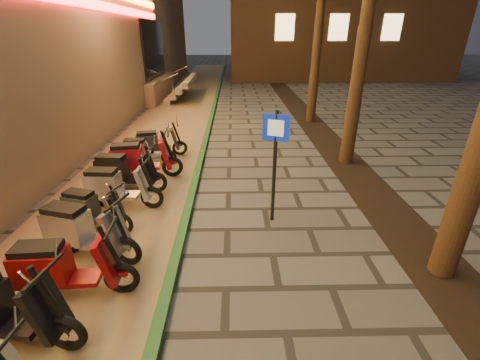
{
  "coord_description": "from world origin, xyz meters",
  "views": [
    {
      "loc": [
        0.14,
        -2.18,
        3.66
      ],
      "look_at": [
        0.25,
        3.15,
        1.2
      ],
      "focal_mm": 24.0,
      "sensor_mm": 36.0,
      "label": 1
    }
  ],
  "objects_px": {
    "scooter_6": "(62,268)",
    "scooter_10": "(123,171)",
    "scooter_8": "(91,208)",
    "pedestrian_sign": "(275,153)",
    "scooter_7": "(81,230)",
    "scooter_9": "(115,186)",
    "scooter_11": "(138,159)",
    "scooter_12": "(143,151)",
    "scooter_13": "(156,143)"
  },
  "relations": [
    {
      "from": "scooter_11",
      "to": "scooter_13",
      "type": "distance_m",
      "value": 1.7
    },
    {
      "from": "scooter_11",
      "to": "scooter_13",
      "type": "xyz_separation_m",
      "value": [
        0.08,
        1.69,
        -0.09
      ]
    },
    {
      "from": "pedestrian_sign",
      "to": "scooter_6",
      "type": "xyz_separation_m",
      "value": [
        -3.34,
        -2.11,
        -1.0
      ]
    },
    {
      "from": "scooter_11",
      "to": "scooter_10",
      "type": "bearing_deg",
      "value": -112.15
    },
    {
      "from": "pedestrian_sign",
      "to": "scooter_7",
      "type": "xyz_separation_m",
      "value": [
        -3.46,
        -1.16,
        -0.98
      ]
    },
    {
      "from": "scooter_10",
      "to": "scooter_13",
      "type": "relative_size",
      "value": 1.11
    },
    {
      "from": "scooter_6",
      "to": "scooter_9",
      "type": "distance_m",
      "value": 2.74
    },
    {
      "from": "pedestrian_sign",
      "to": "scooter_11",
      "type": "bearing_deg",
      "value": 167.5
    },
    {
      "from": "scooter_12",
      "to": "pedestrian_sign",
      "type": "bearing_deg",
      "value": -45.99
    },
    {
      "from": "scooter_8",
      "to": "scooter_10",
      "type": "bearing_deg",
      "value": 102.64
    },
    {
      "from": "scooter_6",
      "to": "scooter_11",
      "type": "height_order",
      "value": "scooter_11"
    },
    {
      "from": "scooter_9",
      "to": "scooter_12",
      "type": "distance_m",
      "value": 2.55
    },
    {
      "from": "scooter_12",
      "to": "scooter_8",
      "type": "bearing_deg",
      "value": -96.81
    },
    {
      "from": "scooter_9",
      "to": "scooter_10",
      "type": "xyz_separation_m",
      "value": [
        -0.09,
        0.85,
        0.01
      ]
    },
    {
      "from": "pedestrian_sign",
      "to": "scooter_10",
      "type": "xyz_separation_m",
      "value": [
        -3.55,
        1.49,
        -1.0
      ]
    },
    {
      "from": "pedestrian_sign",
      "to": "scooter_6",
      "type": "bearing_deg",
      "value": -126.93
    },
    {
      "from": "scooter_6",
      "to": "scooter_13",
      "type": "xyz_separation_m",
      "value": [
        0.05,
        6.01,
        -0.05
      ]
    },
    {
      "from": "scooter_9",
      "to": "scooter_10",
      "type": "relative_size",
      "value": 0.98
    },
    {
      "from": "scooter_8",
      "to": "scooter_13",
      "type": "distance_m",
      "value": 4.16
    },
    {
      "from": "scooter_6",
      "to": "scooter_8",
      "type": "distance_m",
      "value": 1.91
    },
    {
      "from": "pedestrian_sign",
      "to": "scooter_9",
      "type": "distance_m",
      "value": 3.67
    },
    {
      "from": "pedestrian_sign",
      "to": "scooter_7",
      "type": "bearing_deg",
      "value": -140.72
    },
    {
      "from": "scooter_9",
      "to": "scooter_13",
      "type": "bearing_deg",
      "value": 91.25
    },
    {
      "from": "scooter_10",
      "to": "scooter_11",
      "type": "xyz_separation_m",
      "value": [
        0.18,
        0.73,
        0.04
      ]
    },
    {
      "from": "scooter_9",
      "to": "scooter_7",
      "type": "bearing_deg",
      "value": -85.16
    },
    {
      "from": "scooter_7",
      "to": "scooter_8",
      "type": "xyz_separation_m",
      "value": [
        -0.23,
        0.92,
        -0.1
      ]
    },
    {
      "from": "scooter_8",
      "to": "scooter_11",
      "type": "height_order",
      "value": "scooter_11"
    },
    {
      "from": "scooter_6",
      "to": "scooter_12",
      "type": "relative_size",
      "value": 1.14
    },
    {
      "from": "scooter_8",
      "to": "scooter_12",
      "type": "relative_size",
      "value": 0.96
    },
    {
      "from": "pedestrian_sign",
      "to": "scooter_8",
      "type": "bearing_deg",
      "value": -155.58
    },
    {
      "from": "scooter_8",
      "to": "scooter_9",
      "type": "xyz_separation_m",
      "value": [
        0.21,
        0.87,
        0.07
      ]
    },
    {
      "from": "scooter_6",
      "to": "scooter_13",
      "type": "height_order",
      "value": "scooter_6"
    },
    {
      "from": "scooter_9",
      "to": "scooter_12",
      "type": "relative_size",
      "value": 1.12
    },
    {
      "from": "scooter_6",
      "to": "scooter_8",
      "type": "bearing_deg",
      "value": 96.87
    },
    {
      "from": "scooter_8",
      "to": "scooter_13",
      "type": "xyz_separation_m",
      "value": [
        0.4,
        4.14,
        0.03
      ]
    },
    {
      "from": "scooter_8",
      "to": "scooter_6",
      "type": "bearing_deg",
      "value": -62.68
    },
    {
      "from": "pedestrian_sign",
      "to": "scooter_8",
      "type": "height_order",
      "value": "pedestrian_sign"
    },
    {
      "from": "scooter_13",
      "to": "scooter_7",
      "type": "bearing_deg",
      "value": -102.97
    },
    {
      "from": "scooter_13",
      "to": "scooter_10",
      "type": "bearing_deg",
      "value": -107.37
    },
    {
      "from": "scooter_6",
      "to": "scooter_10",
      "type": "xyz_separation_m",
      "value": [
        -0.22,
        3.59,
        0.0
      ]
    },
    {
      "from": "scooter_7",
      "to": "pedestrian_sign",
      "type": "bearing_deg",
      "value": 34.79
    },
    {
      "from": "pedestrian_sign",
      "to": "scooter_9",
      "type": "height_order",
      "value": "pedestrian_sign"
    },
    {
      "from": "scooter_8",
      "to": "scooter_13",
      "type": "height_order",
      "value": "scooter_13"
    },
    {
      "from": "pedestrian_sign",
      "to": "scooter_8",
      "type": "relative_size",
      "value": 1.61
    },
    {
      "from": "pedestrian_sign",
      "to": "scooter_11",
      "type": "height_order",
      "value": "pedestrian_sign"
    },
    {
      "from": "pedestrian_sign",
      "to": "scooter_8",
      "type": "distance_m",
      "value": 3.84
    },
    {
      "from": "scooter_9",
      "to": "scooter_13",
      "type": "distance_m",
      "value": 3.28
    },
    {
      "from": "scooter_12",
      "to": "scooter_13",
      "type": "distance_m",
      "value": 0.75
    },
    {
      "from": "scooter_9",
      "to": "scooter_6",
      "type": "bearing_deg",
      "value": -82.81
    },
    {
      "from": "scooter_8",
      "to": "scooter_9",
      "type": "distance_m",
      "value": 0.9
    }
  ]
}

